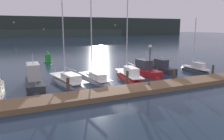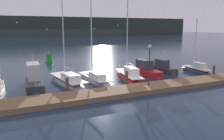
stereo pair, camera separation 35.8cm
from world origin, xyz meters
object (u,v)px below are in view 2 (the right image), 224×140
(motorboat_berth_6, at_px, (146,72))
(channel_buoy, at_px, (49,58))
(motorboat_berth_2, at_px, (34,83))
(dock_lamppost, at_px, (149,58))
(sailboat_berth_8, at_px, (196,71))
(sailboat_berth_3, at_px, (68,82))
(sailboat_berth_5, at_px, (129,77))
(motorboat_berth_7, at_px, (163,70))
(sailboat_berth_4, at_px, (94,80))

(motorboat_berth_6, height_order, channel_buoy, motorboat_berth_6)
(motorboat_berth_2, xyz_separation_m, dock_lamppost, (10.50, -5.53, 2.70))
(motorboat_berth_6, xyz_separation_m, sailboat_berth_8, (7.34, -1.30, -0.21))
(sailboat_berth_3, height_order, sailboat_berth_5, sailboat_berth_3)
(motorboat_berth_6, height_order, dock_lamppost, dock_lamppost)
(sailboat_berth_5, height_order, motorboat_berth_7, sailboat_berth_5)
(sailboat_berth_8, bearing_deg, sailboat_berth_5, 179.13)
(motorboat_berth_7, height_order, sailboat_berth_8, sailboat_berth_8)
(motorboat_berth_6, relative_size, sailboat_berth_8, 0.66)
(sailboat_berth_4, height_order, dock_lamppost, sailboat_berth_4)
(motorboat_berth_6, distance_m, dock_lamppost, 7.34)
(sailboat_berth_8, height_order, channel_buoy, sailboat_berth_8)
(sailboat_berth_5, distance_m, channel_buoy, 18.52)
(motorboat_berth_6, xyz_separation_m, channel_buoy, (-10.08, 16.05, 0.40))
(motorboat_berth_2, height_order, dock_lamppost, dock_lamppost)
(motorboat_berth_2, distance_m, sailboat_berth_4, 6.71)
(sailboat_berth_4, bearing_deg, sailboat_berth_5, -12.81)
(motorboat_berth_2, distance_m, sailboat_berth_8, 21.31)
(dock_lamppost, bearing_deg, sailboat_berth_3, 140.78)
(sailboat_berth_3, xyz_separation_m, sailboat_berth_4, (3.15, -0.04, -0.02))
(sailboat_berth_3, xyz_separation_m, sailboat_berth_8, (17.74, -1.13, 0.00))
(sailboat_berth_3, bearing_deg, motorboat_berth_2, -177.74)
(sailboat_berth_5, height_order, sailboat_berth_8, sailboat_berth_5)
(motorboat_berth_2, distance_m, motorboat_berth_7, 17.39)
(motorboat_berth_6, distance_m, motorboat_berth_7, 3.51)
(motorboat_berth_7, bearing_deg, sailboat_berth_5, -163.40)
(sailboat_berth_4, height_order, sailboat_berth_5, sailboat_berth_5)
(sailboat_berth_4, relative_size, motorboat_berth_7, 2.31)
(sailboat_berth_4, distance_m, channel_buoy, 16.52)
(sailboat_berth_5, relative_size, channel_buoy, 5.70)
(motorboat_berth_2, height_order, channel_buoy, motorboat_berth_2)
(sailboat_berth_3, bearing_deg, dock_lamppost, -39.22)
(sailboat_berth_5, bearing_deg, dock_lamppost, -93.14)
(sailboat_berth_3, bearing_deg, motorboat_berth_7, 4.15)
(sailboat_berth_5, bearing_deg, motorboat_berth_6, 19.60)
(motorboat_berth_7, bearing_deg, motorboat_berth_6, -166.30)
(motorboat_berth_2, bearing_deg, dock_lamppost, -27.80)
(sailboat_berth_4, height_order, sailboat_berth_8, sailboat_berth_4)
(sailboat_berth_3, relative_size, motorboat_berth_7, 2.41)
(sailboat_berth_4, xyz_separation_m, sailboat_berth_8, (14.59, -1.08, 0.03))
(sailboat_berth_8, bearing_deg, motorboat_berth_7, 151.58)
(sailboat_berth_4, xyz_separation_m, dock_lamppost, (3.80, -5.63, 3.02))
(sailboat_berth_3, bearing_deg, channel_buoy, 88.86)
(sailboat_berth_4, distance_m, dock_lamppost, 7.43)
(sailboat_berth_4, xyz_separation_m, motorboat_berth_6, (7.25, 0.22, 0.23))
(sailboat_berth_3, xyz_separation_m, motorboat_berth_6, (10.41, 0.17, 0.21))
(motorboat_berth_6, bearing_deg, sailboat_berth_5, -160.40)
(channel_buoy, height_order, dock_lamppost, dock_lamppost)
(channel_buoy, bearing_deg, sailboat_berth_3, -91.14)
(sailboat_berth_8, xyz_separation_m, channel_buoy, (-17.42, 17.35, 0.61))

